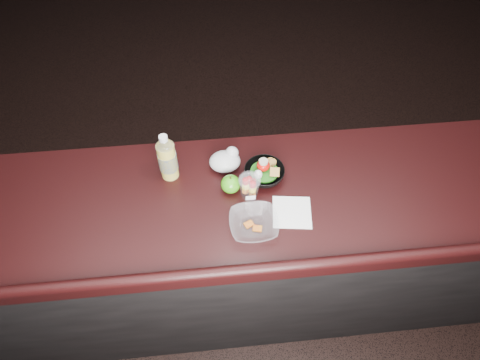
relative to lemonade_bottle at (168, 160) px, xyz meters
name	(u,v)px	position (x,y,z in m)	size (l,w,h in m)	color
ground	(260,341)	(0.39, -0.46, -1.12)	(8.00, 8.00, 0.00)	black
room_shell	(289,98)	(0.39, -0.46, 0.71)	(8.00, 8.00, 8.00)	black
counter	(257,252)	(0.39, -0.16, -0.61)	(4.06, 0.71, 1.02)	black
lemonade_bottle	(168,160)	(0.00, 0.00, 0.00)	(0.08, 0.08, 0.25)	yellow
fruit_cup	(249,186)	(0.34, -0.15, -0.03)	(0.10, 0.10, 0.14)	white
green_apple	(231,184)	(0.26, -0.11, -0.06)	(0.09, 0.09, 0.09)	#288C10
plastic_bag	(226,160)	(0.25, 0.02, -0.06)	(0.14, 0.12, 0.10)	silver
snack_bowl	(264,173)	(0.41, -0.06, -0.07)	(0.23, 0.23, 0.10)	black
takeout_bowl	(254,224)	(0.34, -0.31, -0.08)	(0.20, 0.20, 0.05)	silver
paper_napkin	(292,212)	(0.51, -0.26, -0.10)	(0.16, 0.16, 0.00)	white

